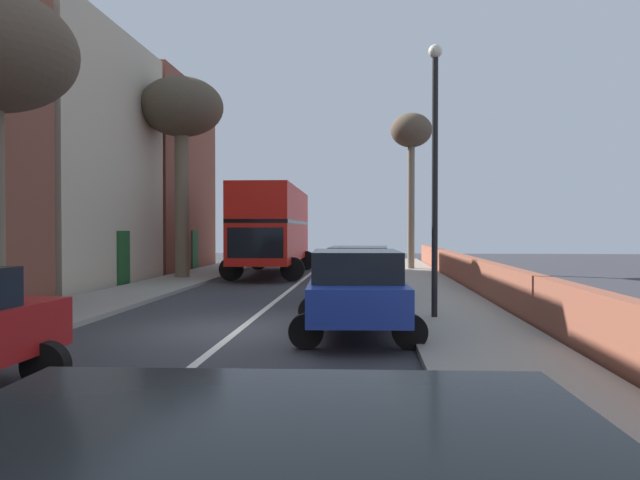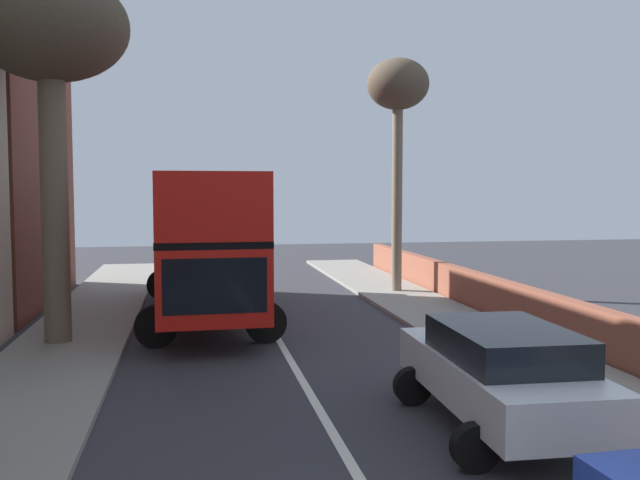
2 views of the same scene
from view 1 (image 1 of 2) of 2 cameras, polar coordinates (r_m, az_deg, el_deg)
The scene contains 11 objects.
ground_plane at distance 13.25m, azimuth -7.61°, elevation -8.36°, with size 84.00×84.00×0.00m, color #333338.
road_centre_line at distance 13.25m, azimuth -7.61°, elevation -8.34°, with size 0.16×54.00×0.01m, color silver.
sidewalk_left at distance 15.04m, azimuth -26.35°, elevation -7.11°, with size 2.60×60.00×0.12m, color gray.
sidewalk_right at distance 13.14m, azimuth 14.01°, elevation -8.20°, with size 2.60×60.00×0.12m, color gray.
boundary_wall_right at distance 13.42m, azimuth 20.59°, elevation -5.80°, with size 0.36×54.00×1.16m, color brown.
double_decker_bus at distance 28.94m, azimuth -4.41°, elevation 1.39°, with size 3.73×10.68×4.06m.
parked_car_blue_right_1 at distance 12.30m, azimuth 3.35°, elevation -4.49°, with size 2.64×4.58×1.73m.
parked_car_white_right_3 at distance 18.29m, azimuth 3.68°, elevation -2.80°, with size 2.58×4.65×1.64m.
street_tree_right_3 at distance 32.46m, azimuth 8.54°, elevation 9.48°, with size 2.16×2.16×8.09m.
street_tree_left_4 at distance 27.18m, azimuth -12.83°, elevation 11.47°, with size 3.55×3.55×8.53m.
lamppost_right at distance 14.47m, azimuth 10.71°, elevation 7.54°, with size 0.32×0.32×6.31m.
Camera 1 is at (2.72, -12.79, 2.15)m, focal length 34.18 mm.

